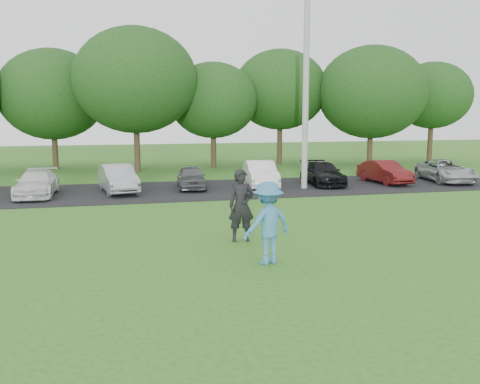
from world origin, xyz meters
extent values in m
plane|color=#2C671D|center=(0.00, 0.00, 0.00)|extent=(100.00, 100.00, 0.00)
cube|color=black|center=(0.00, 13.00, 0.01)|extent=(32.00, 6.50, 0.03)
cylinder|color=#A4A39F|center=(5.28, 12.23, 4.80)|extent=(0.28, 0.28, 9.61)
imported|color=teal|center=(-0.06, 0.50, 0.99)|extent=(1.45, 1.11, 1.99)
cylinder|color=white|center=(-0.20, 0.32, 2.25)|extent=(0.28, 0.27, 0.10)
imported|color=black|center=(-0.12, 2.83, 1.02)|extent=(0.75, 0.51, 2.03)
cube|color=black|center=(0.06, 2.65, 1.32)|extent=(0.14, 0.10, 0.10)
imported|color=silver|center=(-6.73, 12.65, 0.58)|extent=(1.67, 3.84, 1.10)
imported|color=#AAACB2|center=(-3.32, 13.03, 0.65)|extent=(1.87, 3.91, 1.24)
imported|color=#525459|center=(0.06, 13.36, 0.57)|extent=(1.51, 3.24, 1.07)
imported|color=white|center=(3.36, 13.05, 0.66)|extent=(1.80, 3.95, 1.26)
imported|color=black|center=(6.62, 13.23, 0.58)|extent=(1.85, 3.93, 1.11)
imported|color=#571313|center=(9.89, 12.99, 0.60)|extent=(1.52, 3.56, 1.14)
imported|color=#AAACB2|center=(13.27, 12.77, 0.60)|extent=(2.50, 4.33, 1.13)
cylinder|color=#38281C|center=(-7.00, 24.40, 1.10)|extent=(0.36, 0.36, 2.20)
ellipsoid|color=#214C19|center=(-7.00, 24.40, 4.71)|extent=(6.68, 6.68, 5.68)
cylinder|color=#38281C|center=(-2.00, 21.60, 1.35)|extent=(0.36, 0.36, 2.70)
ellipsoid|color=#214C19|center=(-2.00, 21.60, 5.48)|extent=(7.42, 7.42, 6.31)
cylinder|color=#38281C|center=(3.00, 23.00, 1.10)|extent=(0.36, 0.36, 2.20)
ellipsoid|color=#214C19|center=(3.00, 23.00, 4.36)|extent=(5.76, 5.76, 4.90)
cylinder|color=#38281C|center=(8.00, 24.40, 1.35)|extent=(0.36, 0.36, 2.70)
ellipsoid|color=#214C19|center=(8.00, 24.40, 5.14)|extent=(6.50, 6.50, 5.53)
cylinder|color=#38281C|center=(13.50, 21.60, 1.10)|extent=(0.36, 0.36, 2.20)
ellipsoid|color=#214C19|center=(13.50, 21.60, 4.92)|extent=(7.24, 7.24, 6.15)
cylinder|color=#38281C|center=(19.00, 23.00, 1.35)|extent=(0.36, 0.36, 2.70)
ellipsoid|color=#214C19|center=(19.00, 23.00, 4.79)|extent=(5.58, 5.58, 4.74)
camera|label=1|loc=(-3.67, -11.44, 3.61)|focal=40.00mm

